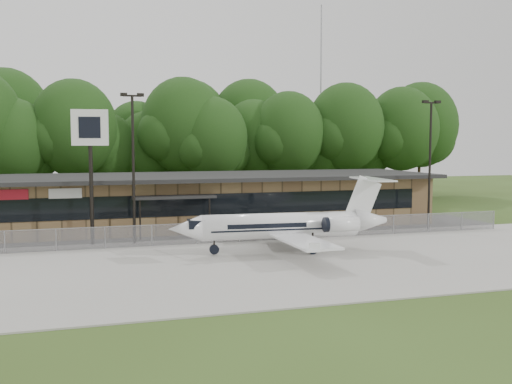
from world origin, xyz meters
name	(u,v)px	position (x,y,z in m)	size (l,w,h in m)	color
ground	(284,303)	(0.00, 0.00, 0.00)	(160.00, 160.00, 0.00)	#334418
apron	(237,265)	(0.00, 8.00, 0.04)	(64.00, 18.00, 0.08)	#9E9B93
parking_lot	(199,234)	(0.00, 19.50, 0.03)	(50.00, 9.00, 0.06)	#383835
terminal	(188,200)	(0.00, 23.94, 2.18)	(41.00, 11.65, 4.30)	olive
fence	(211,233)	(0.00, 15.00, 0.78)	(46.00, 0.04, 1.52)	gray
treeline	(160,138)	(0.00, 42.00, 7.50)	(72.00, 12.00, 15.00)	black
radio_mast	(321,101)	(22.00, 48.00, 12.50)	(0.20, 0.20, 25.00)	gray
light_pole_mid	(133,157)	(-5.00, 16.50, 5.98)	(1.55, 0.30, 10.23)	black
light_pole_right	(430,155)	(18.00, 16.50, 5.98)	(1.55, 0.30, 10.23)	black
business_jet	(288,226)	(3.97, 10.55, 1.70)	(14.13, 12.59, 4.76)	white
pole_sign	(90,142)	(-7.76, 16.79, 6.98)	(2.40, 0.60, 9.12)	black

